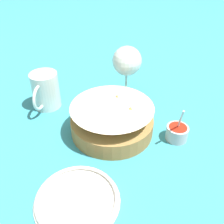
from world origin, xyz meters
TOP-DOWN VIEW (x-y plane):
  - ground_plane at (0.00, 0.00)m, footprint 4.00×4.00m
  - food_basket at (-0.03, 0.03)m, footprint 0.23×0.23m
  - sauce_cup at (-0.04, 0.21)m, footprint 0.07×0.06m
  - wine_glass at (-0.23, 0.04)m, footprint 0.10×0.10m
  - beer_mug at (-0.12, -0.20)m, footprint 0.13×0.09m
  - side_plate at (0.21, 0.00)m, footprint 0.18×0.18m

SIDE VIEW (x-z plane):
  - ground_plane at x=0.00m, z-range 0.00..0.00m
  - side_plate at x=0.21m, z-range 0.00..0.01m
  - sauce_cup at x=-0.04m, z-range -0.04..0.08m
  - food_basket at x=-0.03m, z-range -0.01..0.08m
  - beer_mug at x=-0.12m, z-range 0.00..0.11m
  - wine_glass at x=-0.23m, z-range 0.04..0.21m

